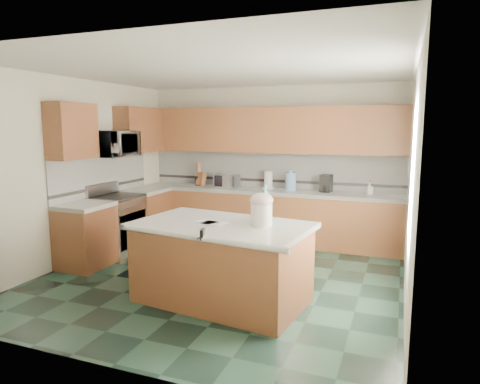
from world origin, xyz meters
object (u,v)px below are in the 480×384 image
at_px(soap_bottle_island, 265,203).
at_px(treat_jar, 261,214).
at_px(island_base, 222,265).
at_px(island_top, 222,226).
at_px(coffee_maker, 326,183).
at_px(toaster_oven, 227,180).
at_px(knife_block, 201,179).

bearing_deg(soap_bottle_island, treat_jar, -98.86).
bearing_deg(treat_jar, island_base, 168.16).
bearing_deg(soap_bottle_island, island_top, -164.72).
height_order(treat_jar, coffee_maker, coffee_maker).
bearing_deg(treat_jar, island_top, 168.16).
xyz_separation_m(treat_jar, soap_bottle_island, (-0.03, 0.21, 0.09)).
bearing_deg(island_base, toaster_oven, 118.84).
bearing_deg(toaster_oven, island_base, -48.02).
bearing_deg(treat_jar, coffee_maker, 66.05).
bearing_deg(coffee_maker, knife_block, -168.26).
relative_size(island_base, treat_jar, 7.51).
height_order(island_base, soap_bottle_island, soap_bottle_island).
height_order(island_top, toaster_oven, toaster_oven).
height_order(treat_jar, soap_bottle_island, soap_bottle_island).
xyz_separation_m(island_base, knife_block, (-1.59, 2.73, 0.61)).
bearing_deg(soap_bottle_island, knife_block, 113.39).
bearing_deg(island_top, toaster_oven, 118.84).
xyz_separation_m(island_top, soap_bottle_island, (0.43, 0.26, 0.24)).
distance_m(island_base, toaster_oven, 3.00).
distance_m(island_base, island_top, 0.46).
height_order(soap_bottle_island, toaster_oven, soap_bottle_island).
xyz_separation_m(island_top, treat_jar, (0.46, 0.05, 0.15)).
bearing_deg(toaster_oven, soap_bottle_island, -38.13).
xyz_separation_m(island_base, island_top, (0.00, 0.00, 0.46)).
bearing_deg(coffee_maker, island_base, -93.35).
distance_m(soap_bottle_island, knife_block, 3.19).
height_order(island_base, island_top, island_top).
bearing_deg(island_top, knife_block, 127.49).
relative_size(island_base, island_top, 0.95).
distance_m(island_top, coffee_maker, 2.85).
bearing_deg(soap_bottle_island, island_base, -164.72).
bearing_deg(island_base, knife_block, 127.49).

